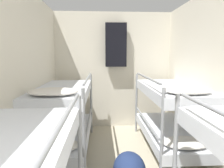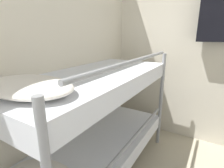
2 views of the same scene
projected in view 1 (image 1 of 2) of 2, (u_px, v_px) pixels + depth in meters
The scene contains 4 objects.
wall_back at pixel (113, 71), 4.39m from camera, with size 2.60×0.06×2.50m.
bunk_stack_left_far at pixel (64, 114), 3.12m from camera, with size 0.80×1.80×1.25m.
bunk_stack_right_far at pixel (170, 112), 3.21m from camera, with size 0.80×1.80×1.25m.
hanging_coat at pixel (116, 45), 4.17m from camera, with size 0.44×0.12×0.90m.
Camera 1 is at (-0.26, 0.50, 1.58)m, focal length 32.00 mm.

